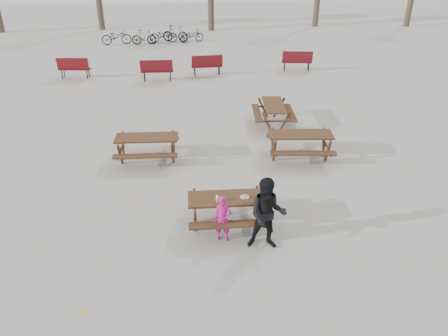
{
  "coord_description": "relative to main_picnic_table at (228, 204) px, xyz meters",
  "views": [
    {
      "loc": [
        -0.78,
        -8.39,
        5.98
      ],
      "look_at": [
        0.0,
        1.0,
        1.0
      ],
      "focal_mm": 35.0,
      "sensor_mm": 36.0,
      "label": 1
    }
  ],
  "objects": [
    {
      "name": "adult",
      "position": [
        0.76,
        -0.84,
        0.25
      ],
      "size": [
        0.89,
        0.74,
        1.67
      ],
      "primitive_type": "imported",
      "rotation": [
        0.0,
        0.0,
        -0.14
      ],
      "color": "black",
      "rests_on": "ground"
    },
    {
      "name": "ground",
      "position": [
        0.0,
        0.0,
        -0.59
      ],
      "size": [
        80.0,
        80.0,
        0.0
      ],
      "primitive_type": "plane",
      "color": "gray",
      "rests_on": "ground"
    },
    {
      "name": "food_tray",
      "position": [
        0.38,
        -0.06,
        0.21
      ],
      "size": [
        0.18,
        0.11,
        0.03
      ],
      "primitive_type": "cube",
      "color": "white",
      "rests_on": "main_picnic_table"
    },
    {
      "name": "soda_bottle",
      "position": [
        -0.25,
        -0.17,
        0.26
      ],
      "size": [
        0.07,
        0.07,
        0.17
      ],
      "color": "silver",
      "rests_on": "main_picnic_table"
    },
    {
      "name": "fallen_leaves",
      "position": [
        0.5,
        2.5,
        -0.58
      ],
      "size": [
        11.0,
        11.0,
        0.01
      ],
      "primitive_type": null,
      "color": "gold",
      "rests_on": "ground"
    },
    {
      "name": "picnic_table_east",
      "position": [
        2.49,
        3.35,
        -0.18
      ],
      "size": [
        2.02,
        1.68,
        0.82
      ],
      "primitive_type": null,
      "rotation": [
        0.0,
        0.0,
        -0.08
      ],
      "color": "#321F12",
      "rests_on": "ground"
    },
    {
      "name": "bread_roll",
      "position": [
        0.38,
        -0.06,
        0.25
      ],
      "size": [
        0.14,
        0.06,
        0.05
      ],
      "primitive_type": "ellipsoid",
      "color": "tan",
      "rests_on": "food_tray"
    },
    {
      "name": "picnic_table_north",
      "position": [
        -2.09,
        3.55,
        -0.19
      ],
      "size": [
        1.87,
        1.52,
        0.79
      ],
      "primitive_type": null,
      "rotation": [
        0.0,
        0.0,
        -0.02
      ],
      "color": "#321F12",
      "rests_on": "ground"
    },
    {
      "name": "picnic_table_far",
      "position": [
        2.2,
        6.12,
        -0.2
      ],
      "size": [
        1.55,
        1.87,
        0.77
      ],
      "primitive_type": null,
      "rotation": [
        0.0,
        0.0,
        1.51
      ],
      "color": "#321F12",
      "rests_on": "ground"
    },
    {
      "name": "bicycle_row",
      "position": [
        -2.73,
        20.38,
        -0.12
      ],
      "size": [
        6.56,
        1.46,
        1.01
      ],
      "color": "black",
      "rests_on": "ground"
    },
    {
      "name": "child",
      "position": [
        -0.15,
        -0.52,
        -0.04
      ],
      "size": [
        0.44,
        0.34,
        1.09
      ],
      "primitive_type": "imported",
      "rotation": [
        0.0,
        0.0,
        -0.21
      ],
      "color": "#B5167A",
      "rests_on": "ground"
    },
    {
      "name": "park_bench_row",
      "position": [
        -0.9,
        12.64,
        -0.07
      ],
      "size": [
        12.46,
        1.76,
        1.03
      ],
      "color": "maroon",
      "rests_on": "ground"
    },
    {
      "name": "main_picnic_table",
      "position": [
        0.0,
        0.0,
        0.0
      ],
      "size": [
        1.8,
        1.45,
        0.78
      ],
      "color": "#321F12",
      "rests_on": "ground"
    }
  ]
}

